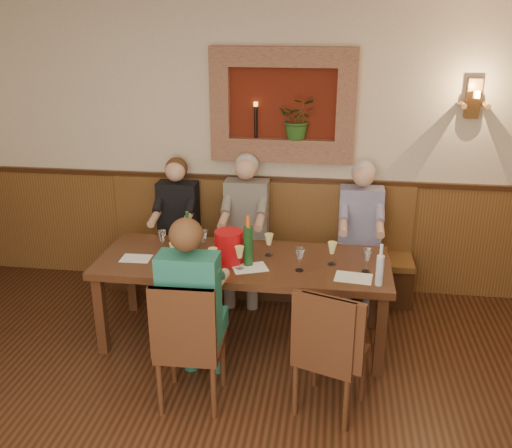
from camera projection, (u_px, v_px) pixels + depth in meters
The scene contains 29 objects.
room_shell at pixel (176, 194), 2.59m from camera, with size 6.04×6.04×2.82m.
wainscoting at pixel (188, 426), 3.05m from camera, with size 6.02×6.02×1.15m.
wall_niche at pixel (287, 111), 5.32m from camera, with size 1.36×0.30×1.06m.
wall_sconce at pixel (473, 100), 5.04m from camera, with size 0.25×0.20×0.35m.
dining_table at pixel (243, 268), 4.73m from camera, with size 2.40×0.90×0.75m.
bench at pixel (259, 260), 5.73m from camera, with size 3.00×0.45×1.11m.
chair_near_left at pixel (191, 367), 4.07m from camera, with size 0.45×0.45×1.00m.
chair_near_right at pixel (329, 375), 3.99m from camera, with size 0.55×0.55×0.97m.
person_bench_left at pixel (177, 238), 5.66m from camera, with size 0.39×0.48×1.36m.
person_bench_mid at pixel (245, 239), 5.56m from camera, with size 0.42×0.51×1.42m.
person_bench_right at pixel (359, 247), 5.42m from camera, with size 0.40×0.50×1.39m.
person_chair_front at pixel (194, 323), 4.07m from camera, with size 0.41×0.51×1.41m.
spittoon_bucket at pixel (229, 247), 4.62m from camera, with size 0.23×0.23×0.26m, color red.
wine_bottle_green_a at pixel (248, 245), 4.55m from camera, with size 0.08×0.08×0.42m.
wine_bottle_green_b at pixel (188, 238), 4.72m from camera, with size 0.07×0.07×0.39m.
water_bottle at pixel (380, 269), 4.22m from camera, with size 0.07×0.07×0.33m.
tasting_sheet_a at pixel (136, 258), 4.72m from camera, with size 0.24×0.17×0.00m, color white.
tasting_sheet_b at pixel (250, 268), 4.55m from camera, with size 0.27×0.19×0.00m, color white.
tasting_sheet_c at pixel (353, 278), 4.38m from camera, with size 0.28×0.20×0.00m, color white.
tasting_sheet_d at pixel (185, 269), 4.52m from camera, with size 0.32×0.23×0.00m, color white.
wine_glass_0 at pixel (269, 245), 4.76m from camera, with size 0.08×0.08×0.19m, color #EDF190, non-canonical shape.
wine_glass_1 at pixel (300, 259), 4.47m from camera, with size 0.08×0.08×0.19m, color white, non-canonical shape.
wine_glass_2 at pixel (240, 258), 4.50m from camera, with size 0.08×0.08×0.19m, color #EDF190, non-canonical shape.
wine_glass_3 at pixel (174, 254), 4.57m from camera, with size 0.08×0.08×0.19m, color #EDF190, non-canonical shape.
wine_glass_4 at pixel (162, 241), 4.82m from camera, with size 0.08×0.08×0.19m, color white, non-canonical shape.
wine_glass_5 at pixel (332, 253), 4.58m from camera, with size 0.08×0.08×0.19m, color #EDF190, non-canonical shape.
wine_glass_6 at pixel (367, 261), 4.45m from camera, with size 0.08×0.08×0.19m, color white, non-canonical shape.
wine_glass_7 at pixel (204, 241), 4.83m from camera, with size 0.08×0.08×0.19m, color white, non-canonical shape.
wine_glass_8 at pixel (213, 260), 4.47m from camera, with size 0.08×0.08×0.19m, color #EDF190, non-canonical shape.
Camera 1 is at (0.71, -2.40, 2.66)m, focal length 40.00 mm.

